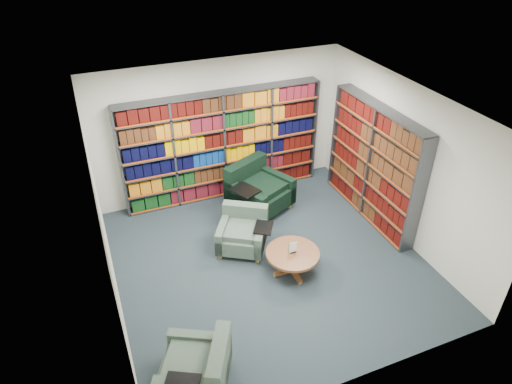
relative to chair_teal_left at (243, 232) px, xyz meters
name	(u,v)px	position (x,y,z in m)	size (l,w,h in m)	color
room_shell	(271,193)	(0.25, -0.57, 1.11)	(5.02, 5.02, 2.82)	#1C252C
bookshelf_back	(223,146)	(0.25, 1.77, 0.81)	(4.00, 0.28, 2.20)	#47494F
bookshelf_right	(373,164)	(2.60, 0.03, 0.81)	(0.28, 2.50, 2.20)	#47494F
chair_teal_left	(243,232)	(0.00, 0.00, 0.00)	(1.10, 1.10, 0.73)	#06343F
chair_green_right	(256,190)	(0.67, 1.05, 0.08)	(1.37, 1.35, 0.92)	black
chair_teal_front	(201,369)	(-1.48, -2.41, 0.01)	(1.11, 1.12, 0.75)	#06343F
coffee_table	(293,256)	(0.50, -0.95, 0.04)	(0.88, 0.88, 0.62)	brown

